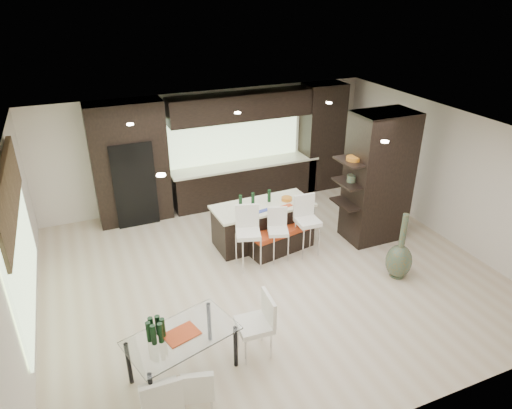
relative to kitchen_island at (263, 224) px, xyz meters
name	(u,v)px	position (x,y,z in m)	size (l,w,h in m)	color
ground	(268,272)	(-0.35, -1.09, -0.42)	(8.00, 8.00, 0.00)	beige
back_wall	(209,148)	(-0.35, 2.41, 0.93)	(8.00, 0.02, 2.70)	silver
left_wall	(17,256)	(-4.35, -1.09, 0.93)	(0.02, 7.00, 2.70)	silver
right_wall	(447,174)	(3.65, -1.09, 0.93)	(0.02, 7.00, 2.70)	silver
ceiling	(270,134)	(-0.35, -1.09, 2.28)	(8.00, 7.00, 0.02)	white
window_left	(21,249)	(-4.31, -0.89, 0.93)	(0.04, 3.20, 1.90)	#B2D199
window_back	(233,137)	(0.25, 2.37, 1.13)	(3.40, 0.04, 1.20)	#B2D199
stone_accent	(8,194)	(-4.28, -0.89, 1.83)	(0.08, 3.00, 0.80)	brown
ceiling_spots	(264,131)	(-0.35, -0.84, 2.26)	(4.00, 3.00, 0.02)	white
back_cabinetry	(233,149)	(0.15, 2.08, 0.93)	(6.80, 0.68, 2.70)	black
refrigerator	(133,181)	(-2.25, 2.03, 0.53)	(0.90, 0.68, 1.90)	black
partition_column	(378,178)	(2.25, -0.69, 0.93)	(1.20, 0.80, 2.70)	black
kitchen_island	(263,224)	(0.00, 0.00, 0.00)	(2.04, 0.88, 0.85)	black
stool_left	(248,244)	(-0.63, -0.76, 0.07)	(0.44, 0.44, 0.99)	white
stool_mid	(278,240)	(0.00, -0.73, 0.00)	(0.38, 0.38, 0.85)	white
stool_right	(307,232)	(0.63, -0.76, 0.07)	(0.43, 0.43, 0.98)	white
bench	(281,239)	(0.20, -0.44, -0.17)	(1.34, 0.51, 0.51)	black
floor_vase	(401,246)	(1.79, -2.11, 0.22)	(0.47, 0.47, 1.29)	#44513A
dining_table	(183,355)	(-2.43, -2.88, -0.08)	(1.45, 0.81, 0.70)	white
chair_near	(198,391)	(-2.43, -3.57, -0.04)	(0.42, 0.42, 0.77)	white
chair_far	(161,401)	(-2.89, -3.60, 0.01)	(0.47, 0.47, 0.87)	white
chair_end	(254,329)	(-1.39, -2.88, 0.02)	(0.48, 0.48, 0.89)	white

